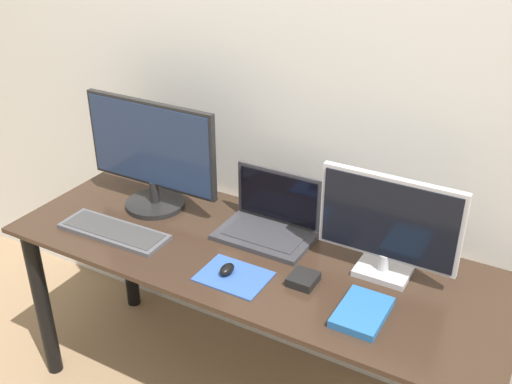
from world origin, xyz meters
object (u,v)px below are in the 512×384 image
(monitor_left, at_px, (151,155))
(keyboard, at_px, (114,231))
(mouse, at_px, (227,269))
(book, at_px, (362,312))
(monitor_right, at_px, (388,225))
(laptop, at_px, (271,220))
(power_brick, at_px, (303,279))

(monitor_left, bearing_deg, keyboard, -90.83)
(monitor_left, height_order, mouse, monitor_left)
(book, bearing_deg, monitor_left, 166.21)
(monitor_left, height_order, keyboard, monitor_left)
(keyboard, distance_m, book, 0.94)
(keyboard, bearing_deg, mouse, -1.51)
(monitor_right, bearing_deg, book, -86.09)
(laptop, distance_m, power_brick, 0.32)
(monitor_left, relative_size, keyboard, 1.34)
(monitor_left, relative_size, laptop, 1.66)
(monitor_right, relative_size, keyboard, 1.07)
(monitor_right, xyz_separation_m, power_brick, (-0.20, -0.17, -0.17))
(mouse, distance_m, power_brick, 0.25)
(monitor_left, relative_size, mouse, 8.87)
(laptop, bearing_deg, mouse, -90.74)
(monitor_right, relative_size, laptop, 1.33)
(keyboard, xyz_separation_m, book, (0.94, 0.01, 0.00))
(mouse, xyz_separation_m, power_brick, (0.23, 0.08, -0.01))
(monitor_right, bearing_deg, keyboard, -165.51)
(book, xyz_separation_m, power_brick, (-0.22, 0.06, 0.00))
(mouse, bearing_deg, keyboard, 178.49)
(mouse, bearing_deg, power_brick, 19.07)
(monitor_left, bearing_deg, power_brick, -13.39)
(keyboard, height_order, power_brick, power_brick)
(monitor_right, height_order, book, monitor_right)
(book, bearing_deg, monitor_right, 93.91)
(mouse, relative_size, book, 0.32)
(power_brick, bearing_deg, book, -15.06)
(monitor_right, distance_m, book, 0.29)
(mouse, height_order, power_brick, mouse)
(keyboard, bearing_deg, power_brick, 5.37)
(keyboard, height_order, mouse, mouse)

